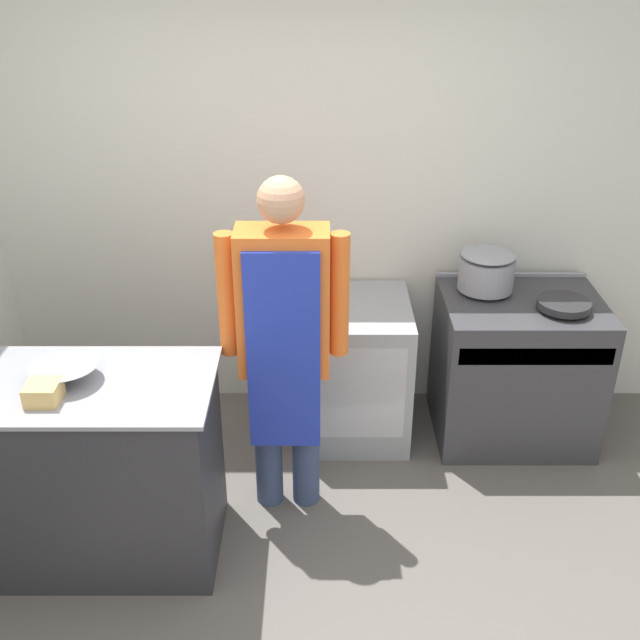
{
  "coord_description": "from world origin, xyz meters",
  "views": [
    {
      "loc": [
        0.12,
        -2.28,
        2.67
      ],
      "look_at": [
        0.12,
        1.0,
        0.96
      ],
      "focal_mm": 42.0,
      "sensor_mm": 36.0,
      "label": 1
    }
  ],
  "objects_px": {
    "person_cook": "(285,335)",
    "saute_pan": "(565,304)",
    "fridge_unit": "(354,369)",
    "plastic_tub": "(44,392)",
    "stove": "(516,368)",
    "stock_pot": "(488,269)",
    "mixing_bowl": "(66,372)"
  },
  "relations": [
    {
      "from": "stock_pot",
      "to": "saute_pan",
      "type": "relative_size",
      "value": 1.09
    },
    {
      "from": "stove",
      "to": "plastic_tub",
      "type": "relative_size",
      "value": 6.49
    },
    {
      "from": "person_cook",
      "to": "stock_pot",
      "type": "xyz_separation_m",
      "value": [
        1.1,
        0.75,
        0.01
      ]
    },
    {
      "from": "fridge_unit",
      "to": "mixing_bowl",
      "type": "xyz_separation_m",
      "value": [
        -1.29,
        -0.98,
        0.57
      ]
    },
    {
      "from": "fridge_unit",
      "to": "plastic_tub",
      "type": "distance_m",
      "value": 1.84
    },
    {
      "from": "mixing_bowl",
      "to": "stock_pot",
      "type": "height_order",
      "value": "stock_pot"
    },
    {
      "from": "stock_pot",
      "to": "saute_pan",
      "type": "distance_m",
      "value": 0.46
    },
    {
      "from": "stock_pot",
      "to": "saute_pan",
      "type": "xyz_separation_m",
      "value": [
        0.37,
        -0.24,
        -0.1
      ]
    },
    {
      "from": "stock_pot",
      "to": "saute_pan",
      "type": "height_order",
      "value": "stock_pot"
    },
    {
      "from": "person_cook",
      "to": "plastic_tub",
      "type": "xyz_separation_m",
      "value": [
        -0.97,
        -0.48,
        -0.01
      ]
    },
    {
      "from": "saute_pan",
      "to": "plastic_tub",
      "type": "bearing_deg",
      "value": -158.13
    },
    {
      "from": "person_cook",
      "to": "stove",
      "type": "bearing_deg",
      "value": 25.74
    },
    {
      "from": "person_cook",
      "to": "saute_pan",
      "type": "bearing_deg",
      "value": 18.93
    },
    {
      "from": "person_cook",
      "to": "mixing_bowl",
      "type": "relative_size",
      "value": 5.9
    },
    {
      "from": "stove",
      "to": "person_cook",
      "type": "relative_size",
      "value": 0.5
    },
    {
      "from": "fridge_unit",
      "to": "plastic_tub",
      "type": "height_order",
      "value": "plastic_tub"
    },
    {
      "from": "fridge_unit",
      "to": "plastic_tub",
      "type": "relative_size",
      "value": 5.99
    },
    {
      "from": "fridge_unit",
      "to": "mixing_bowl",
      "type": "bearing_deg",
      "value": -142.95
    },
    {
      "from": "mixing_bowl",
      "to": "plastic_tub",
      "type": "height_order",
      "value": "plastic_tub"
    },
    {
      "from": "plastic_tub",
      "to": "stock_pot",
      "type": "relative_size",
      "value": 0.44
    },
    {
      "from": "mixing_bowl",
      "to": "plastic_tub",
      "type": "distance_m",
      "value": 0.16
    },
    {
      "from": "saute_pan",
      "to": "stock_pot",
      "type": "bearing_deg",
      "value": 147.14
    },
    {
      "from": "stove",
      "to": "mixing_bowl",
      "type": "height_order",
      "value": "mixing_bowl"
    },
    {
      "from": "stove",
      "to": "plastic_tub",
      "type": "bearing_deg",
      "value": -154.11
    },
    {
      "from": "stove",
      "to": "plastic_tub",
      "type": "height_order",
      "value": "plastic_tub"
    },
    {
      "from": "stove",
      "to": "stock_pot",
      "type": "xyz_separation_m",
      "value": [
        -0.2,
        0.12,
        0.57
      ]
    },
    {
      "from": "mixing_bowl",
      "to": "stock_pot",
      "type": "bearing_deg",
      "value": 27.74
    },
    {
      "from": "fridge_unit",
      "to": "plastic_tub",
      "type": "xyz_separation_m",
      "value": [
        -1.34,
        -1.13,
        0.57
      ]
    },
    {
      "from": "stock_pot",
      "to": "plastic_tub",
      "type": "bearing_deg",
      "value": -149.43
    },
    {
      "from": "mixing_bowl",
      "to": "plastic_tub",
      "type": "relative_size",
      "value": 2.18
    },
    {
      "from": "mixing_bowl",
      "to": "saute_pan",
      "type": "height_order",
      "value": "mixing_bowl"
    },
    {
      "from": "mixing_bowl",
      "to": "person_cook",
      "type": "bearing_deg",
      "value": 18.97
    }
  ]
}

